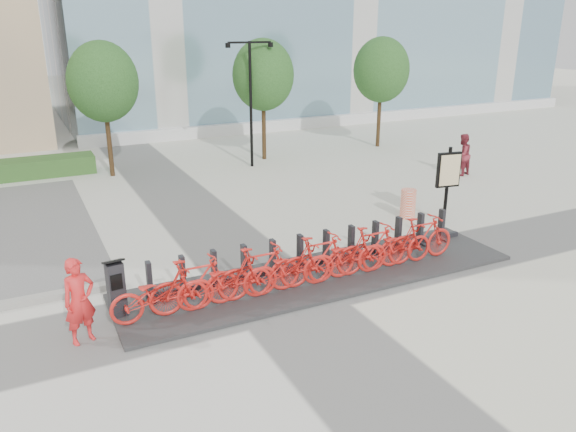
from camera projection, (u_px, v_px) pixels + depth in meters
name	position (u px, v px, depth m)	size (l,w,h in m)	color
ground	(277.00, 293.00, 12.43)	(120.00, 120.00, 0.00)	beige
hedge_b	(12.00, 170.00, 21.43)	(6.00, 1.20, 0.70)	#325A26
tree_1	(103.00, 82.00, 20.81)	(2.60, 2.60, 5.10)	black
tree_2	(263.00, 75.00, 23.52)	(2.60, 2.60, 5.10)	black
tree_3	(381.00, 70.00, 26.02)	(2.60, 2.60, 5.10)	black
streetlamp	(251.00, 90.00, 22.40)	(2.00, 0.20, 5.00)	black
dock_pad	(322.00, 276.00, 13.21)	(9.60, 2.40, 0.08)	#323232
dock_rail_posts	(315.00, 250.00, 13.49)	(8.02, 0.50, 0.85)	#222226
bike_0	(160.00, 294.00, 11.11)	(0.69, 1.98, 1.04)	red
bike_1	(195.00, 284.00, 11.39)	(0.54, 1.92, 1.15)	red
bike_2	(228.00, 280.00, 11.71)	(0.69, 1.98, 1.04)	red
bike_3	(260.00, 271.00, 11.99)	(0.54, 1.92, 1.15)	red
bike_4	(290.00, 267.00, 12.31)	(0.69, 1.98, 1.04)	red
bike_5	(318.00, 259.00, 12.59)	(0.54, 1.92, 1.15)	red
bike_6	(346.00, 256.00, 12.91)	(0.69, 1.98, 1.04)	red
bike_7	(372.00, 248.00, 13.19)	(0.54, 1.92, 1.15)	red
bike_8	(397.00, 245.00, 13.51)	(0.69, 1.98, 1.04)	red
bike_9	(421.00, 238.00, 13.79)	(0.54, 1.92, 1.15)	red
kiosk	(116.00, 288.00, 11.15)	(0.42, 0.37, 1.26)	#222226
worker_red	(79.00, 301.00, 10.31)	(0.61, 0.40, 1.68)	red
pedestrian	(462.00, 155.00, 21.78)	(0.80, 0.62, 1.64)	maroon
construction_barrel	(408.00, 204.00, 17.13)	(0.46, 0.46, 0.89)	#FF3600
map_sign	(448.00, 173.00, 16.41)	(0.75, 0.23, 2.28)	black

